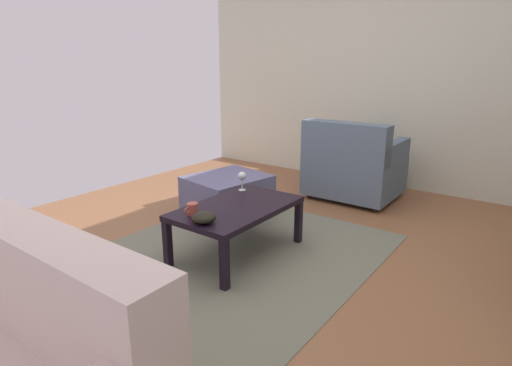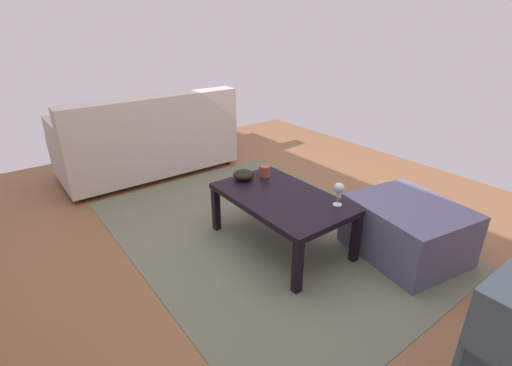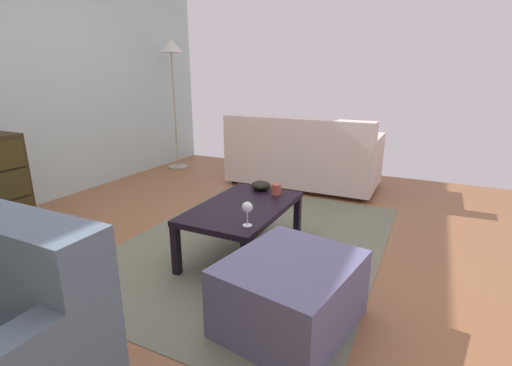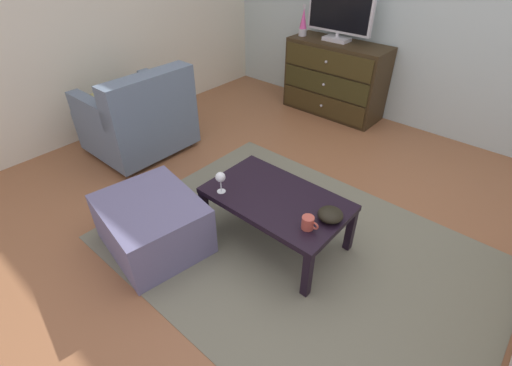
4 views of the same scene
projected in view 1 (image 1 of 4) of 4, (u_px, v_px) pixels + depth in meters
name	position (u px, v px, depth m)	size (l,w,h in m)	color
ground_plane	(259.00, 264.00, 3.04)	(5.59, 5.04, 0.05)	brown
wall_plain_left	(393.00, 64.00, 4.62)	(0.12, 5.04, 2.78)	beige
area_rug	(220.00, 263.00, 2.99)	(2.60, 1.90, 0.01)	#6D6E5A
coffee_table	(237.00, 211.00, 3.05)	(0.97, 0.58, 0.39)	black
wine_glass	(242.00, 177.00, 3.37)	(0.07, 0.07, 0.16)	silver
mug	(192.00, 209.00, 2.83)	(0.11, 0.08, 0.08)	#B14B3D
bowl_decorative	(204.00, 217.00, 2.70)	(0.16, 0.16, 0.07)	black
armchair	(353.00, 166.00, 4.37)	(0.80, 0.89, 0.84)	#332319
ottoman	(228.00, 195.00, 3.91)	(0.70, 0.60, 0.38)	slate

